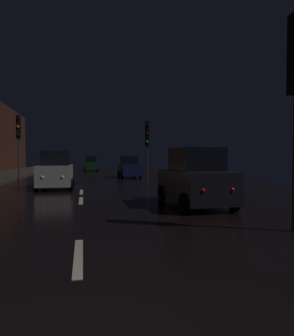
# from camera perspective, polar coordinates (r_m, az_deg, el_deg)

# --- Properties ---
(ground) EXTENTS (26.98, 84.00, 0.02)m
(ground) POSITION_cam_1_polar(r_m,az_deg,el_deg) (27.15, -12.02, -1.92)
(ground) COLOR black
(lane_centerline) EXTENTS (0.16, 12.78, 0.01)m
(lane_centerline) POSITION_cam_1_polar(r_m,az_deg,el_deg) (11.70, -12.25, -6.87)
(lane_centerline) COLOR beige
(lane_centerline) RESTS_ON ground
(traffic_light_far_left) EXTENTS (0.31, 0.46, 5.22)m
(traffic_light_far_left) POSITION_cam_1_polar(r_m,az_deg,el_deg) (26.82, -22.87, 6.12)
(traffic_light_far_left) COLOR #38383A
(traffic_light_far_left) RESTS_ON ground
(traffic_light_far_right) EXTENTS (0.38, 0.49, 4.60)m
(traffic_light_far_right) POSITION_cam_1_polar(r_m,az_deg,el_deg) (23.83, 0.03, 5.60)
(traffic_light_far_right) COLOR #38383A
(traffic_light_far_right) RESTS_ON ground
(car_approaching_headlights) EXTENTS (2.01, 4.34, 2.19)m
(car_approaching_headlights) POSITION_cam_1_polar(r_m,az_deg,el_deg) (18.71, -16.63, -0.57)
(car_approaching_headlights) COLOR silver
(car_approaching_headlights) RESTS_ON ground
(car_distant_taillights) EXTENTS (1.84, 3.99, 2.01)m
(car_distant_taillights) POSITION_cam_1_polar(r_m,az_deg,el_deg) (42.69, -10.46, 0.72)
(car_distant_taillights) COLOR #0F3819
(car_distant_taillights) RESTS_ON ground
(car_parked_right_near) EXTENTS (1.97, 4.27, 2.15)m
(car_parked_right_near) POSITION_cam_1_polar(r_m,az_deg,el_deg) (11.62, 8.85, -2.06)
(car_parked_right_near) COLOR black
(car_parked_right_near) RESTS_ON ground
(car_parked_right_far) EXTENTS (1.77, 3.83, 1.93)m
(car_parked_right_far) POSITION_cam_1_polar(r_m,az_deg,el_deg) (27.81, -3.36, 0.05)
(car_parked_right_far) COLOR #141E51
(car_parked_right_far) RESTS_ON ground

